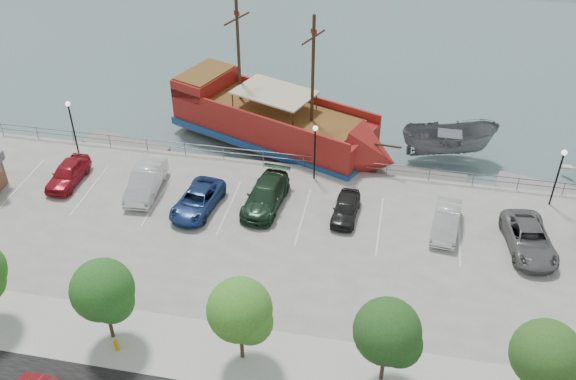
# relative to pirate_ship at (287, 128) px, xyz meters

# --- Properties ---
(ground) EXTENTS (160.00, 160.00, 0.00)m
(ground) POSITION_rel_pirate_ship_xyz_m (2.90, -11.45, -1.99)
(ground) COLOR slate
(sidewalk) EXTENTS (100.00, 4.00, 0.05)m
(sidewalk) POSITION_rel_pirate_ship_xyz_m (2.90, -21.45, -0.98)
(sidewalk) COLOR beige
(sidewalk) RESTS_ON land_slab
(seawall_railing) EXTENTS (50.00, 0.06, 1.00)m
(seawall_railing) POSITION_rel_pirate_ship_xyz_m (2.90, -3.65, -0.47)
(seawall_railing) COLOR #5C5F61
(seawall_railing) RESTS_ON land_slab
(pirate_ship) EXTENTS (19.13, 11.46, 11.91)m
(pirate_ship) POSITION_rel_pirate_ship_xyz_m (0.00, 0.00, 0.00)
(pirate_ship) COLOR maroon
(pirate_ship) RESTS_ON ground
(patrol_boat) EXTENTS (7.62, 4.09, 2.80)m
(patrol_boat) POSITION_rel_pirate_ship_xyz_m (12.26, 1.09, -0.60)
(patrol_boat) COLOR slate
(patrol_boat) RESTS_ON ground
(dock_west) EXTENTS (7.30, 3.61, 0.40)m
(dock_west) POSITION_rel_pirate_ship_xyz_m (-12.57, -2.25, -1.79)
(dock_west) COLOR gray
(dock_west) RESTS_ON ground
(dock_mid) EXTENTS (6.65, 2.10, 0.38)m
(dock_mid) POSITION_rel_pirate_ship_xyz_m (10.44, -2.25, -1.81)
(dock_mid) COLOR slate
(dock_mid) RESTS_ON ground
(dock_east) EXTENTS (7.49, 3.60, 0.41)m
(dock_east) POSITION_rel_pirate_ship_xyz_m (19.40, -2.25, -1.79)
(dock_east) COLOR gray
(dock_east) RESTS_ON ground
(fire_hydrant) EXTENTS (0.26, 0.26, 0.75)m
(fire_hydrant) POSITION_rel_pirate_ship_xyz_m (-4.52, -22.25, -0.59)
(fire_hydrant) COLOR orange
(fire_hydrant) RESTS_ON sidewalk
(lamp_post_left) EXTENTS (0.36, 0.36, 4.28)m
(lamp_post_left) POSITION_rel_pirate_ship_xyz_m (-15.10, -4.95, 1.95)
(lamp_post_left) COLOR black
(lamp_post_left) RESTS_ON land_slab
(lamp_post_mid) EXTENTS (0.36, 0.36, 4.28)m
(lamp_post_mid) POSITION_rel_pirate_ship_xyz_m (2.90, -4.95, 1.95)
(lamp_post_mid) COLOR black
(lamp_post_mid) RESTS_ON land_slab
(lamp_post_right) EXTENTS (0.36, 0.36, 4.28)m
(lamp_post_right) POSITION_rel_pirate_ship_xyz_m (18.90, -4.95, 1.95)
(lamp_post_right) COLOR black
(lamp_post_right) RESTS_ON land_slab
(tree_c) EXTENTS (3.30, 3.20, 5.00)m
(tree_c) POSITION_rel_pirate_ship_xyz_m (-4.95, -21.52, 2.30)
(tree_c) COLOR #473321
(tree_c) RESTS_ON sidewalk
(tree_d) EXTENTS (3.30, 3.20, 5.00)m
(tree_d) POSITION_rel_pirate_ship_xyz_m (2.05, -21.52, 2.30)
(tree_d) COLOR #473321
(tree_d) RESTS_ON sidewalk
(tree_e) EXTENTS (3.30, 3.20, 5.00)m
(tree_e) POSITION_rel_pirate_ship_xyz_m (9.05, -21.52, 2.30)
(tree_e) COLOR #473321
(tree_e) RESTS_ON sidewalk
(tree_f) EXTENTS (3.30, 3.20, 5.00)m
(tree_f) POSITION_rel_pirate_ship_xyz_m (16.05, -21.52, 2.30)
(tree_f) COLOR #473321
(tree_f) RESTS_ON sidewalk
(parked_car_a) EXTENTS (1.79, 4.40, 1.50)m
(parked_car_a) POSITION_rel_pirate_ship_xyz_m (-13.92, -8.73, -0.25)
(parked_car_a) COLOR maroon
(parked_car_a) RESTS_ON land_slab
(parked_car_b) EXTENTS (2.16, 5.20, 1.67)m
(parked_car_b) POSITION_rel_pirate_ship_xyz_m (-8.15, -8.76, -0.16)
(parked_car_b) COLOR silver
(parked_car_b) RESTS_ON land_slab
(parked_car_c) EXTENTS (2.93, 5.27, 1.40)m
(parked_car_c) POSITION_rel_pirate_ship_xyz_m (-4.09, -9.96, -0.30)
(parked_car_c) COLOR navy
(parked_car_c) RESTS_ON land_slab
(parked_car_d) EXTENTS (2.73, 5.67, 1.59)m
(parked_car_d) POSITION_rel_pirate_ship_xyz_m (0.24, -8.70, -0.20)
(parked_car_d) COLOR #18311E
(parked_car_d) RESTS_ON land_slab
(parked_car_e) EXTENTS (1.78, 3.97, 1.33)m
(parked_car_e) POSITION_rel_pirate_ship_xyz_m (5.62, -8.89, -0.33)
(parked_car_e) COLOR black
(parked_car_e) RESTS_ON land_slab
(parked_car_f) EXTENTS (2.01, 4.60, 1.47)m
(parked_car_f) POSITION_rel_pirate_ship_xyz_m (11.99, -9.10, -0.26)
(parked_car_f) COLOR silver
(parked_car_f) RESTS_ON land_slab
(parked_car_g) EXTENTS (3.33, 5.78, 1.52)m
(parked_car_g) POSITION_rel_pirate_ship_xyz_m (16.94, -9.95, -0.24)
(parked_car_g) COLOR slate
(parked_car_g) RESTS_ON land_slab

